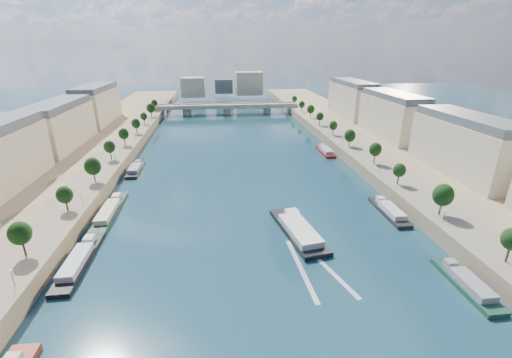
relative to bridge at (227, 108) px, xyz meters
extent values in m
plane|color=#0D3139|center=(0.00, -142.32, -5.08)|extent=(700.00, 700.00, 0.00)
cube|color=#9E8460|center=(-72.00, -142.32, -2.58)|extent=(44.00, 520.00, 5.00)
cube|color=#9E8460|center=(72.00, -142.32, -2.58)|extent=(44.00, 520.00, 5.00)
cube|color=gray|center=(-57.00, -142.32, -0.03)|extent=(14.00, 520.00, 0.10)
cube|color=gray|center=(57.00, -142.32, -0.03)|extent=(14.00, 520.00, 0.10)
cylinder|color=#382B1E|center=(-55.00, -200.32, 1.83)|extent=(0.50, 0.50, 3.82)
ellipsoid|color=black|center=(-55.00, -200.32, 5.42)|extent=(4.80, 4.80, 5.52)
cylinder|color=#382B1E|center=(-55.00, -176.32, 1.83)|extent=(0.50, 0.50, 3.82)
ellipsoid|color=black|center=(-55.00, -176.32, 5.42)|extent=(4.80, 4.80, 5.52)
cylinder|color=#382B1E|center=(-55.00, -152.32, 1.83)|extent=(0.50, 0.50, 3.82)
ellipsoid|color=black|center=(-55.00, -152.32, 5.42)|extent=(4.80, 4.80, 5.52)
cylinder|color=#382B1E|center=(-55.00, -128.32, 1.83)|extent=(0.50, 0.50, 3.82)
ellipsoid|color=black|center=(-55.00, -128.32, 5.42)|extent=(4.80, 4.80, 5.52)
cylinder|color=#382B1E|center=(-55.00, -104.32, 1.83)|extent=(0.50, 0.50, 3.82)
ellipsoid|color=black|center=(-55.00, -104.32, 5.42)|extent=(4.80, 4.80, 5.52)
cylinder|color=#382B1E|center=(-55.00, -80.32, 1.83)|extent=(0.50, 0.50, 3.82)
ellipsoid|color=black|center=(-55.00, -80.32, 5.42)|extent=(4.80, 4.80, 5.52)
cylinder|color=#382B1E|center=(-55.00, -56.32, 1.83)|extent=(0.50, 0.50, 3.82)
ellipsoid|color=black|center=(-55.00, -56.32, 5.42)|extent=(4.80, 4.80, 5.52)
cylinder|color=#382B1E|center=(-55.00, -32.32, 1.83)|extent=(0.50, 0.50, 3.82)
ellipsoid|color=black|center=(-55.00, -32.32, 5.42)|extent=(4.80, 4.80, 5.52)
cylinder|color=#382B1E|center=(-55.00, -8.32, 1.83)|extent=(0.50, 0.50, 3.82)
ellipsoid|color=black|center=(-55.00, -8.32, 5.42)|extent=(4.80, 4.80, 5.52)
cylinder|color=#382B1E|center=(55.00, -216.32, 1.83)|extent=(0.50, 0.50, 3.82)
ellipsoid|color=black|center=(55.00, -216.32, 5.42)|extent=(4.80, 4.80, 5.52)
cylinder|color=#382B1E|center=(55.00, -192.32, 1.83)|extent=(0.50, 0.50, 3.82)
ellipsoid|color=black|center=(55.00, -192.32, 5.42)|extent=(4.80, 4.80, 5.52)
cylinder|color=#382B1E|center=(55.00, -168.32, 1.83)|extent=(0.50, 0.50, 3.82)
ellipsoid|color=black|center=(55.00, -168.32, 5.42)|extent=(4.80, 4.80, 5.52)
cylinder|color=#382B1E|center=(55.00, -144.32, 1.83)|extent=(0.50, 0.50, 3.82)
ellipsoid|color=black|center=(55.00, -144.32, 5.42)|extent=(4.80, 4.80, 5.52)
cylinder|color=#382B1E|center=(55.00, -120.32, 1.83)|extent=(0.50, 0.50, 3.82)
ellipsoid|color=black|center=(55.00, -120.32, 5.42)|extent=(4.80, 4.80, 5.52)
cylinder|color=#382B1E|center=(55.00, -96.32, 1.83)|extent=(0.50, 0.50, 3.82)
ellipsoid|color=black|center=(55.00, -96.32, 5.42)|extent=(4.80, 4.80, 5.52)
cylinder|color=#382B1E|center=(55.00, -72.32, 1.83)|extent=(0.50, 0.50, 3.82)
ellipsoid|color=black|center=(55.00, -72.32, 5.42)|extent=(4.80, 4.80, 5.52)
cylinder|color=#382B1E|center=(55.00, -48.32, 1.83)|extent=(0.50, 0.50, 3.82)
ellipsoid|color=black|center=(55.00, -48.32, 5.42)|extent=(4.80, 4.80, 5.52)
cylinder|color=#382B1E|center=(55.00, -24.32, 1.83)|extent=(0.50, 0.50, 3.82)
ellipsoid|color=black|center=(55.00, -24.32, 5.42)|extent=(4.80, 4.80, 5.52)
cylinder|color=#382B1E|center=(55.00, -0.32, 1.83)|extent=(0.50, 0.50, 3.82)
ellipsoid|color=black|center=(55.00, -0.32, 5.42)|extent=(4.80, 4.80, 5.52)
cylinder|color=black|center=(-52.50, -212.32, 1.92)|extent=(0.14, 0.14, 4.00)
sphere|color=#FFE5B2|center=(-52.50, -212.32, 4.02)|extent=(0.36, 0.36, 0.36)
cylinder|color=black|center=(-52.50, -172.32, 1.92)|extent=(0.14, 0.14, 4.00)
sphere|color=#FFE5B2|center=(-52.50, -172.32, 4.02)|extent=(0.36, 0.36, 0.36)
cylinder|color=black|center=(-52.50, -132.32, 1.92)|extent=(0.14, 0.14, 4.00)
sphere|color=#FFE5B2|center=(-52.50, -132.32, 4.02)|extent=(0.36, 0.36, 0.36)
cylinder|color=black|center=(-52.50, -92.32, 1.92)|extent=(0.14, 0.14, 4.00)
sphere|color=#FFE5B2|center=(-52.50, -92.32, 4.02)|extent=(0.36, 0.36, 0.36)
cylinder|color=black|center=(-52.50, -52.32, 1.92)|extent=(0.14, 0.14, 4.00)
sphere|color=#FFE5B2|center=(-52.50, -52.32, 4.02)|extent=(0.36, 0.36, 0.36)
cylinder|color=black|center=(52.50, -197.32, 1.92)|extent=(0.14, 0.14, 4.00)
sphere|color=#FFE5B2|center=(52.50, -197.32, 4.02)|extent=(0.36, 0.36, 0.36)
cylinder|color=black|center=(52.50, -157.32, 1.92)|extent=(0.14, 0.14, 4.00)
sphere|color=#FFE5B2|center=(52.50, -157.32, 4.02)|extent=(0.36, 0.36, 0.36)
cylinder|color=black|center=(52.50, -117.32, 1.92)|extent=(0.14, 0.14, 4.00)
sphere|color=#FFE5B2|center=(52.50, -117.32, 4.02)|extent=(0.36, 0.36, 0.36)
cylinder|color=black|center=(52.50, -77.32, 1.92)|extent=(0.14, 0.14, 4.00)
sphere|color=#FFE5B2|center=(52.50, -77.32, 4.02)|extent=(0.36, 0.36, 0.36)
cylinder|color=black|center=(52.50, -37.32, 1.92)|extent=(0.14, 0.14, 4.00)
sphere|color=#FFE5B2|center=(52.50, -37.32, 4.02)|extent=(0.36, 0.36, 0.36)
cube|color=beige|center=(-85.00, -101.32, 9.92)|extent=(16.00, 52.00, 20.00)
cube|color=#474C54|center=(-85.00, -101.32, 21.52)|extent=(14.72, 50.44, 3.20)
cube|color=beige|center=(-85.00, -43.32, 9.92)|extent=(16.00, 52.00, 20.00)
cube|color=#474C54|center=(-85.00, -43.32, 21.52)|extent=(14.72, 50.44, 3.20)
cube|color=beige|center=(85.00, -159.32, 9.92)|extent=(16.00, 52.00, 20.00)
cube|color=#474C54|center=(85.00, -159.32, 21.52)|extent=(14.72, 50.44, 3.20)
cube|color=beige|center=(85.00, -101.32, 9.92)|extent=(16.00, 52.00, 20.00)
cube|color=#474C54|center=(85.00, -101.32, 21.52)|extent=(14.72, 50.44, 3.20)
cube|color=beige|center=(85.00, -43.32, 9.92)|extent=(16.00, 52.00, 20.00)
cube|color=#474C54|center=(85.00, -43.32, 21.52)|extent=(14.72, 50.44, 3.20)
cube|color=beige|center=(-30.00, 67.68, 8.92)|extent=(22.00, 18.00, 18.00)
cube|color=beige|center=(25.00, 77.68, 10.92)|extent=(26.00, 20.00, 22.00)
cube|color=#474C54|center=(0.00, 92.68, 6.92)|extent=(18.00, 16.00, 14.00)
cube|color=#C1B79E|center=(0.00, 0.00, 1.12)|extent=(112.00, 11.00, 2.20)
cube|color=#C1B79E|center=(0.00, -5.00, 2.62)|extent=(112.00, 0.80, 0.90)
cube|color=#C1B79E|center=(0.00, 5.00, 2.62)|extent=(112.00, 0.80, 0.90)
cylinder|color=#C1B79E|center=(-32.00, 0.00, -2.58)|extent=(6.40, 6.40, 5.00)
cylinder|color=#C1B79E|center=(0.00, 0.00, -2.58)|extent=(6.40, 6.40, 5.00)
cylinder|color=#C1B79E|center=(32.00, 0.00, -2.58)|extent=(6.40, 6.40, 5.00)
cube|color=#C1B79E|center=(-52.00, 0.00, -2.58)|extent=(6.00, 12.00, 5.00)
cube|color=#C1B79E|center=(52.00, 0.00, -2.58)|extent=(6.00, 12.00, 5.00)
cube|color=black|center=(12.89, -189.63, -4.68)|extent=(12.68, 29.13, 2.01)
cube|color=silver|center=(12.89, -191.88, -2.77)|extent=(9.59, 19.16, 1.81)
cube|color=silver|center=(12.89, -181.17, -2.77)|extent=(4.54, 4.01, 1.80)
cube|color=silver|center=(9.69, -206.63, -5.06)|extent=(2.42, 26.03, 0.04)
cube|color=silver|center=(16.09, -206.63, -5.06)|extent=(8.62, 25.25, 0.04)
cube|color=black|center=(-45.50, -197.86, -4.78)|extent=(5.00, 26.64, 1.80)
cube|color=silver|center=(-45.50, -199.99, -3.08)|extent=(4.10, 14.65, 1.60)
cube|color=silver|center=(-45.50, -189.87, -2.98)|extent=(2.50, 3.20, 1.80)
cube|color=#183E2F|center=(-45.50, -170.11, -4.78)|extent=(5.00, 29.35, 1.80)
cube|color=beige|center=(-45.50, -172.45, -3.08)|extent=(4.10, 16.14, 1.60)
cube|color=beige|center=(-45.50, -161.30, -2.98)|extent=(2.50, 3.52, 1.80)
cube|color=#272729|center=(-45.50, -129.33, -4.78)|extent=(5.00, 20.11, 1.80)
cube|color=gray|center=(-45.50, -130.94, -3.08)|extent=(4.10, 11.06, 1.60)
cube|color=gray|center=(-45.50, -123.30, -2.98)|extent=(2.50, 2.41, 1.80)
cube|color=#1C4836|center=(45.50, -217.83, -4.78)|extent=(5.00, 19.90, 1.80)
cube|color=gray|center=(45.50, -219.42, -3.08)|extent=(4.10, 10.94, 1.60)
cube|color=gray|center=(45.50, -211.86, -2.98)|extent=(2.50, 2.39, 1.80)
cube|color=#232325|center=(45.50, -180.89, -4.78)|extent=(5.00, 21.37, 1.80)
cube|color=silver|center=(45.50, -182.60, -3.08)|extent=(4.10, 11.75, 1.60)
cube|color=silver|center=(45.50, -174.48, -2.98)|extent=(2.50, 2.56, 1.80)
cube|color=maroon|center=(45.50, -112.39, -4.78)|extent=(5.00, 19.91, 1.80)
cube|color=#B6BCC3|center=(45.50, -113.98, -3.08)|extent=(4.10, 10.95, 1.60)
cube|color=#B6BCC3|center=(45.50, -106.41, -2.98)|extent=(2.50, 2.39, 1.80)
camera|label=1|loc=(-9.71, -275.61, 46.49)|focal=24.00mm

